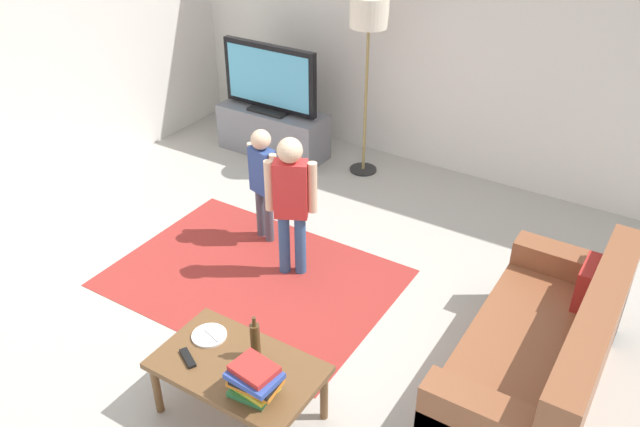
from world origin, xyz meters
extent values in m
plane|color=#B2ADA3|center=(0.00, 0.00, 0.00)|extent=(7.80, 7.80, 0.00)
cube|color=silver|center=(0.00, 3.00, 1.35)|extent=(6.00, 0.12, 2.70)
cube|color=#9E2D28|center=(-0.49, 0.36, 0.00)|extent=(2.20, 1.60, 0.01)
cube|color=slate|center=(-1.66, 2.30, 0.25)|extent=(1.20, 0.44, 0.50)
cube|color=black|center=(-1.66, 2.25, 0.10)|extent=(1.10, 0.32, 0.03)
cube|color=black|center=(-1.66, 2.28, 0.52)|extent=(0.44, 0.28, 0.03)
cube|color=black|center=(-1.66, 2.28, 0.87)|extent=(1.10, 0.07, 0.68)
cube|color=#59B2D8|center=(-1.66, 2.24, 0.87)|extent=(1.00, 0.01, 0.58)
cube|color=brown|center=(1.73, 0.36, 0.21)|extent=(0.80, 1.80, 0.42)
cube|color=brown|center=(2.03, 0.36, 0.43)|extent=(0.20, 1.80, 0.86)
cube|color=brown|center=(1.73, 1.16, 0.30)|extent=(0.80, 0.20, 0.60)
cube|color=#B22823|center=(1.88, 0.91, 0.56)|extent=(0.10, 0.32, 0.32)
cylinder|color=#262626|center=(-0.62, 2.45, 0.01)|extent=(0.28, 0.28, 0.02)
cylinder|color=#99844C|center=(-0.62, 2.45, 0.76)|extent=(0.03, 0.03, 1.50)
cylinder|color=silver|center=(-0.62, 2.45, 1.64)|extent=(0.36, 0.36, 0.28)
cylinder|color=#4C4C59|center=(-0.80, 0.91, 0.23)|extent=(0.08, 0.08, 0.47)
cylinder|color=#4C4C59|center=(-0.69, 0.88, 0.23)|extent=(0.08, 0.08, 0.47)
cube|color=#2D478C|center=(-0.75, 0.89, 0.67)|extent=(0.25, 0.17, 0.40)
sphere|color=beige|center=(-0.75, 0.89, 0.95)|extent=(0.17, 0.17, 0.17)
cylinder|color=beige|center=(-0.88, 0.93, 0.69)|extent=(0.06, 0.06, 0.36)
cylinder|color=beige|center=(-0.61, 0.86, 0.69)|extent=(0.06, 0.06, 0.36)
cylinder|color=#33598C|center=(-0.32, 0.58, 0.27)|extent=(0.09, 0.09, 0.54)
cylinder|color=#33598C|center=(-0.21, 0.64, 0.27)|extent=(0.09, 0.09, 0.54)
cube|color=red|center=(-0.27, 0.61, 0.77)|extent=(0.29, 0.24, 0.46)
sphere|color=beige|center=(-0.27, 0.61, 1.10)|extent=(0.19, 0.19, 0.19)
cylinder|color=beige|center=(-0.41, 0.54, 0.79)|extent=(0.07, 0.07, 0.42)
cylinder|color=beige|center=(-0.12, 0.69, 0.79)|extent=(0.07, 0.07, 0.42)
cube|color=brown|center=(0.29, -0.78, 0.40)|extent=(1.00, 0.60, 0.04)
cylinder|color=brown|center=(-0.16, -1.03, 0.19)|extent=(0.05, 0.05, 0.38)
cylinder|color=brown|center=(-0.16, -0.53, 0.19)|extent=(0.05, 0.05, 0.38)
cylinder|color=brown|center=(0.74, -0.53, 0.19)|extent=(0.05, 0.05, 0.38)
cube|color=#388C4C|center=(0.49, -0.90, 0.44)|extent=(0.25, 0.23, 0.03)
cube|color=yellow|center=(0.52, -0.90, 0.47)|extent=(0.24, 0.19, 0.03)
cube|color=orange|center=(0.51, -0.90, 0.50)|extent=(0.29, 0.20, 0.03)
cube|color=black|center=(0.52, -0.91, 0.53)|extent=(0.26, 0.19, 0.04)
cube|color=#334CA5|center=(0.52, -0.92, 0.57)|extent=(0.29, 0.23, 0.03)
cube|color=red|center=(0.51, -0.90, 0.61)|extent=(0.26, 0.22, 0.04)
cylinder|color=#4C3319|center=(0.34, -0.66, 0.54)|extent=(0.06, 0.06, 0.24)
cylinder|color=#4C3319|center=(0.34, -0.66, 0.69)|extent=(0.02, 0.02, 0.06)
cube|color=black|center=(0.01, -0.90, 0.43)|extent=(0.17, 0.12, 0.02)
cylinder|color=white|center=(-0.01, -0.68, 0.43)|extent=(0.22, 0.22, 0.02)
cube|color=silver|center=(0.01, -0.68, 0.44)|extent=(0.15, 0.05, 0.01)
camera|label=1|loc=(2.19, -2.90, 3.22)|focal=36.66mm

